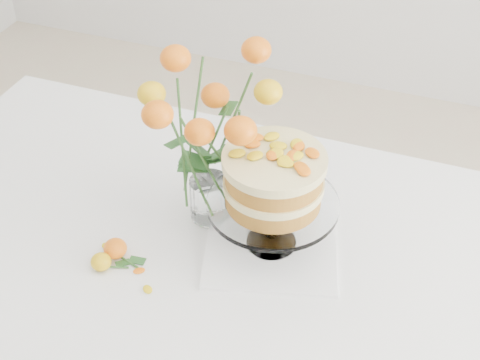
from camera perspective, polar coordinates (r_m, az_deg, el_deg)
name	(u,v)px	position (r m, az deg, el deg)	size (l,w,h in m)	color
table	(177,256)	(1.58, -5.36, -6.45)	(1.43, 0.93, 0.76)	tan
napkin	(271,244)	(1.48, 2.67, -5.48)	(0.28, 0.28, 0.01)	white
cake_stand	(274,184)	(1.36, 2.88, -0.37)	(0.28, 0.28, 0.25)	white
rose_vase	(207,125)	(1.38, -2.85, 4.71)	(0.36, 0.36, 0.45)	white
loose_rose_near	(101,262)	(1.45, -11.76, -6.85)	(0.08, 0.04, 0.04)	gold
loose_rose_far	(115,249)	(1.47, -10.58, -5.78)	(0.09, 0.05, 0.04)	#DC5F0A
stray_petal_a	(107,246)	(1.50, -11.32, -5.58)	(0.03, 0.02, 0.00)	#E0BC0E
stray_petal_b	(139,271)	(1.44, -8.61, -7.68)	(0.03, 0.02, 0.00)	#E0BC0E
stray_petal_c	(148,289)	(1.40, -7.89, -9.24)	(0.03, 0.02, 0.00)	#E0BC0E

